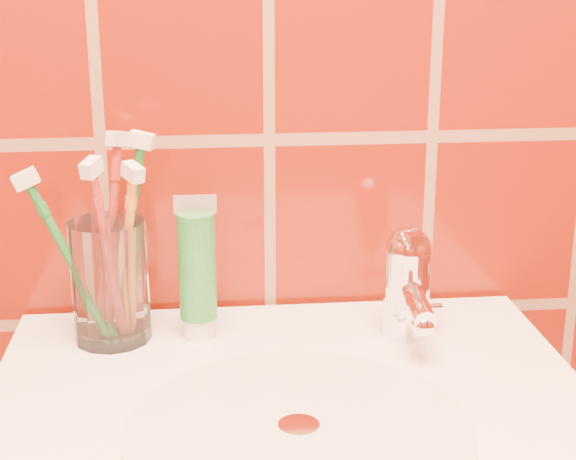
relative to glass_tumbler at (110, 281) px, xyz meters
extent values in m
cylinder|color=silver|center=(0.17, -0.21, -0.06)|extent=(0.30, 0.30, 0.00)
cylinder|color=white|center=(0.17, -0.21, -0.06)|extent=(0.04, 0.04, 0.00)
cylinder|color=white|center=(0.00, 0.00, 0.00)|extent=(0.10, 0.10, 0.13)
cylinder|color=white|center=(0.09, 0.00, -0.05)|extent=(0.03, 0.03, 0.02)
cylinder|color=#1D7A29|center=(0.09, 0.00, 0.01)|extent=(0.04, 0.04, 0.11)
cube|color=beige|center=(0.09, 0.00, 0.08)|extent=(0.04, 0.01, 0.02)
cylinder|color=white|center=(0.31, -0.02, -0.02)|extent=(0.05, 0.05, 0.09)
sphere|color=white|center=(0.31, -0.02, 0.03)|extent=(0.05, 0.05, 0.05)
cylinder|color=white|center=(0.31, -0.06, -0.01)|extent=(0.02, 0.09, 0.03)
cube|color=white|center=(0.31, -0.03, 0.05)|extent=(0.02, 0.06, 0.01)
camera|label=1|loc=(0.10, -0.87, 0.32)|focal=55.00mm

